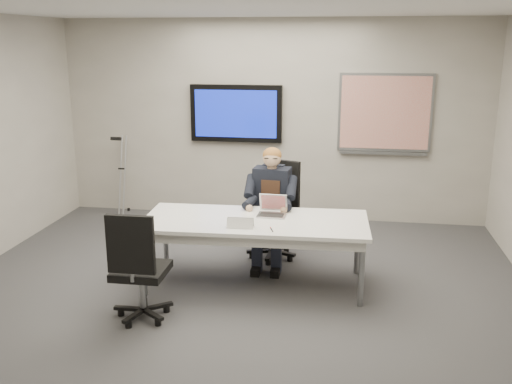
# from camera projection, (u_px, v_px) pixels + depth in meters

# --- Properties ---
(floor) EXTENTS (6.00, 6.00, 0.02)m
(floor) POSITION_uv_depth(u_px,v_px,m) (229.00, 307.00, 5.51)
(floor) COLOR #38383B
(floor) RESTS_ON ground
(ceiling) EXTENTS (6.00, 6.00, 0.02)m
(ceiling) POSITION_uv_depth(u_px,v_px,m) (225.00, 3.00, 4.79)
(ceiling) COLOR silver
(ceiling) RESTS_ON wall_back
(wall_back) EXTENTS (6.00, 0.02, 2.80)m
(wall_back) POSITION_uv_depth(u_px,v_px,m) (272.00, 121.00, 8.01)
(wall_back) COLOR #9D988D
(wall_back) RESTS_ON ground
(wall_front) EXTENTS (6.00, 0.02, 2.80)m
(wall_front) POSITION_uv_depth(u_px,v_px,m) (73.00, 324.00, 2.29)
(wall_front) COLOR #9D988D
(wall_front) RESTS_ON ground
(conference_table) EXTENTS (2.35, 1.05, 0.71)m
(conference_table) POSITION_uv_depth(u_px,v_px,m) (255.00, 227.00, 5.89)
(conference_table) COLOR white
(conference_table) RESTS_ON ground
(tv_display) EXTENTS (1.30, 0.09, 0.80)m
(tv_display) POSITION_uv_depth(u_px,v_px,m) (236.00, 113.00, 8.01)
(tv_display) COLOR black
(tv_display) RESTS_ON wall_back
(whiteboard) EXTENTS (1.25, 0.08, 1.10)m
(whiteboard) POSITION_uv_depth(u_px,v_px,m) (385.00, 114.00, 7.71)
(whiteboard) COLOR gray
(whiteboard) RESTS_ON wall_back
(office_chair_far) EXTENTS (0.70, 0.70, 1.14)m
(office_chair_far) POSITION_uv_depth(u_px,v_px,m) (274.00, 228.00, 6.73)
(office_chair_far) COLOR black
(office_chair_far) RESTS_ON ground
(office_chair_near) EXTENTS (0.51, 0.51, 1.06)m
(office_chair_near) POSITION_uv_depth(u_px,v_px,m) (140.00, 286.00, 5.19)
(office_chair_near) COLOR black
(office_chair_near) RESTS_ON ground
(seated_person) EXTENTS (0.44, 0.75, 1.34)m
(seated_person) POSITION_uv_depth(u_px,v_px,m) (270.00, 219.00, 6.44)
(seated_person) COLOR #1B1F2E
(seated_person) RESTS_ON office_chair_far
(crutch) EXTENTS (0.37, 0.69, 1.26)m
(crutch) POSITION_uv_depth(u_px,v_px,m) (122.00, 174.00, 8.33)
(crutch) COLOR #ACAEB4
(crutch) RESTS_ON ground
(laptop) EXTENTS (0.30, 0.28, 0.21)m
(laptop) POSITION_uv_depth(u_px,v_px,m) (272.00, 210.00, 6.02)
(laptop) COLOR #ACACAE
(laptop) RESTS_ON conference_table
(name_tent) EXTENTS (0.26, 0.08, 0.10)m
(name_tent) POSITION_uv_depth(u_px,v_px,m) (240.00, 223.00, 5.60)
(name_tent) COLOR silver
(name_tent) RESTS_ON conference_table
(pen) EXTENTS (0.05, 0.13, 0.01)m
(pen) POSITION_uv_depth(u_px,v_px,m) (272.00, 229.00, 5.55)
(pen) COLOR black
(pen) RESTS_ON conference_table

